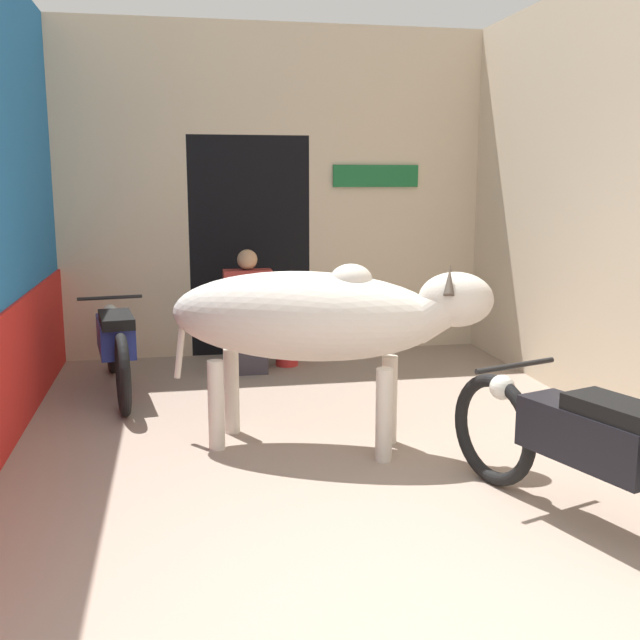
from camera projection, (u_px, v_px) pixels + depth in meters
ground_plane at (448, 637)px, 3.02m from camera, size 30.00×30.00×0.00m
wall_back_with_doorway at (262, 215)px, 8.01m from camera, size 4.40×0.93×3.37m
wall_right_with_door at (625, 201)px, 5.59m from camera, size 0.22×5.19×3.37m
cow at (317, 317)px, 5.02m from camera, size 2.19×1.27×1.29m
motorcycle_near at (590, 448)px, 3.86m from camera, size 0.83×2.02×0.79m
motorcycle_far at (116, 343)px, 6.44m from camera, size 0.58×2.04×0.77m
shopkeeper_seated at (249, 310)px, 7.13m from camera, size 0.46×0.33×1.17m
plastic_stool at (287, 344)px, 7.42m from camera, size 0.32×0.32×0.40m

